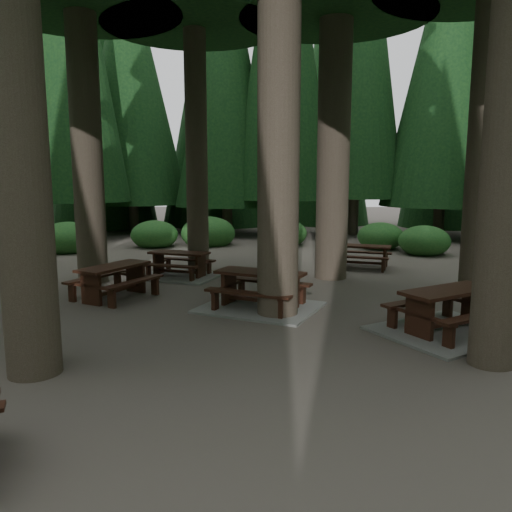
{
  "coord_description": "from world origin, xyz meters",
  "views": [
    {
      "loc": [
        0.58,
        -9.86,
        2.81
      ],
      "look_at": [
        0.33,
        1.12,
        1.1
      ],
      "focal_mm": 35.0,
      "sensor_mm": 36.0,
      "label": 1
    }
  ],
  "objects_px": {
    "picnic_table_b": "(114,276)",
    "picnic_table_d": "(363,253)",
    "picnic_table_a": "(448,318)",
    "picnic_table_f": "(260,296)",
    "picnic_table_c": "(179,269)"
  },
  "relations": [
    {
      "from": "picnic_table_b",
      "to": "picnic_table_d",
      "type": "xyz_separation_m",
      "value": [
        6.65,
        4.2,
        -0.05
      ]
    },
    {
      "from": "picnic_table_a",
      "to": "picnic_table_b",
      "type": "xyz_separation_m",
      "value": [
        -6.93,
        2.55,
        0.24
      ]
    },
    {
      "from": "picnic_table_a",
      "to": "picnic_table_f",
      "type": "xyz_separation_m",
      "value": [
        -3.48,
        1.66,
        -0.0
      ]
    },
    {
      "from": "picnic_table_a",
      "to": "picnic_table_d",
      "type": "bearing_deg",
      "value": 61.13
    },
    {
      "from": "picnic_table_c",
      "to": "picnic_table_d",
      "type": "distance_m",
      "value": 5.8
    },
    {
      "from": "picnic_table_b",
      "to": "picnic_table_f",
      "type": "distance_m",
      "value": 3.57
    },
    {
      "from": "picnic_table_c",
      "to": "picnic_table_f",
      "type": "bearing_deg",
      "value": -37.54
    },
    {
      "from": "picnic_table_a",
      "to": "picnic_table_f",
      "type": "bearing_deg",
      "value": 123.26
    },
    {
      "from": "picnic_table_d",
      "to": "picnic_table_a",
      "type": "bearing_deg",
      "value": -69.32
    },
    {
      "from": "picnic_table_b",
      "to": "picnic_table_d",
      "type": "distance_m",
      "value": 7.87
    },
    {
      "from": "picnic_table_d",
      "to": "picnic_table_c",
      "type": "bearing_deg",
      "value": -145.35
    },
    {
      "from": "picnic_table_c",
      "to": "picnic_table_f",
      "type": "distance_m",
      "value": 4.19
    },
    {
      "from": "picnic_table_f",
      "to": "picnic_table_c",
      "type": "bearing_deg",
      "value": 147.76
    },
    {
      "from": "picnic_table_d",
      "to": "picnic_table_f",
      "type": "bearing_deg",
      "value": -103.85
    },
    {
      "from": "picnic_table_c",
      "to": "picnic_table_d",
      "type": "bearing_deg",
      "value": 34.37
    }
  ]
}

